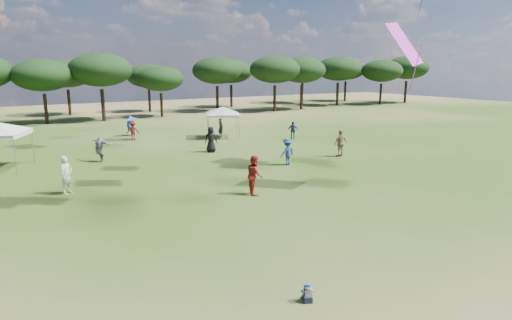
{
  "coord_description": "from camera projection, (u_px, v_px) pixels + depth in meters",
  "views": [
    {
      "loc": [
        -6.84,
        -6.37,
        6.04
      ],
      "look_at": [
        0.57,
        6.0,
        2.88
      ],
      "focal_mm": 30.0,
      "sensor_mm": 36.0,
      "label": 1
    }
  ],
  "objects": [
    {
      "name": "tree_line",
      "position": [
        87.0,
        72.0,
        49.82
      ],
      "size": [
        108.78,
        17.63,
        7.77
      ],
      "color": "black",
      "rests_on": "ground"
    },
    {
      "name": "tent_right",
      "position": [
        223.0,
        108.0,
        36.6
      ],
      "size": [
        5.05,
        5.05,
        2.98
      ],
      "rotation": [
        0.0,
        0.0,
        -0.41
      ],
      "color": "gray",
      "rests_on": "ground"
    },
    {
      "name": "toddler",
      "position": [
        308.0,
        293.0,
        11.19
      ],
      "size": [
        0.39,
        0.43,
        0.52
      ],
      "rotation": [
        0.0,
        0.0,
        -0.44
      ],
      "color": "black",
      "rests_on": "ground"
    },
    {
      "name": "festival_crowd",
      "position": [
        121.0,
        146.0,
        28.18
      ],
      "size": [
        28.15,
        22.5,
        1.93
      ],
      "color": "maroon",
      "rests_on": "ground"
    }
  ]
}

